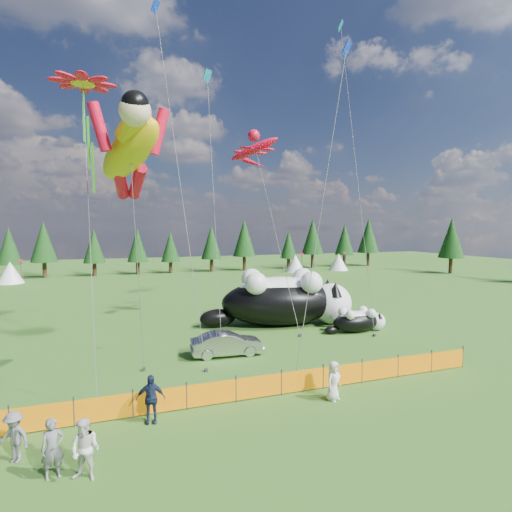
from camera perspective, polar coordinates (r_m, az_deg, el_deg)
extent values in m
plane|color=#0F3C0B|center=(20.19, -2.62, -16.43)|extent=(160.00, 160.00, 0.00)
cylinder|color=#262626|center=(16.79, -31.79, -19.37)|extent=(0.06, 0.06, 1.10)
cylinder|color=#262626|center=(16.50, -24.57, -19.56)|extent=(0.06, 0.06, 1.10)
cylinder|color=#262626|center=(16.44, -17.19, -19.46)|extent=(0.06, 0.06, 1.10)
cylinder|color=#262626|center=(16.63, -9.88, -19.06)|extent=(0.06, 0.06, 1.10)
cylinder|color=#262626|center=(17.05, -2.89, -18.40)|extent=(0.06, 0.06, 1.10)
cylinder|color=#262626|center=(17.69, 3.63, -17.56)|extent=(0.06, 0.06, 1.10)
cylinder|color=#262626|center=(18.52, 9.57, -16.59)|extent=(0.06, 0.06, 1.10)
cylinder|color=#262626|center=(19.52, 14.89, -15.57)|extent=(0.06, 0.06, 1.10)
cylinder|color=#262626|center=(20.67, 19.61, -14.55)|extent=(0.06, 0.06, 1.10)
cylinder|color=#262626|center=(21.94, 23.77, -13.57)|extent=(0.06, 0.06, 1.10)
cylinder|color=#262626|center=(23.32, 27.43, -12.63)|extent=(0.06, 0.06, 1.10)
cube|color=orange|center=(16.63, -28.21, -19.66)|extent=(2.00, 0.04, 0.90)
cube|color=orange|center=(16.46, -20.88, -19.71)|extent=(2.00, 0.04, 0.90)
cube|color=orange|center=(16.52, -13.51, -19.45)|extent=(2.00, 0.04, 0.90)
cube|color=orange|center=(16.83, -6.33, -18.92)|extent=(2.00, 0.04, 0.90)
cube|color=orange|center=(17.36, 0.44, -18.15)|extent=(2.00, 0.04, 0.90)
cube|color=orange|center=(18.10, 6.67, -17.23)|extent=(2.00, 0.04, 0.90)
cube|color=orange|center=(19.02, 12.30, -16.23)|extent=(2.00, 0.04, 0.90)
cube|color=orange|center=(20.10, 17.32, -15.19)|extent=(2.00, 0.04, 0.90)
cube|color=orange|center=(21.31, 21.75, -14.18)|extent=(2.00, 0.04, 0.90)
cube|color=orange|center=(22.63, 25.66, -13.21)|extent=(2.00, 0.04, 0.90)
ellipsoid|color=black|center=(29.16, 3.34, -6.62)|extent=(9.00, 5.56, 3.35)
ellipsoid|color=white|center=(29.02, 3.35, -5.00)|extent=(6.76, 4.04, 2.05)
sphere|color=white|center=(30.18, 10.69, -6.68)|extent=(2.98, 2.98, 2.98)
sphere|color=#E3586C|center=(30.60, 12.95, -6.57)|extent=(0.42, 0.42, 0.42)
ellipsoid|color=black|center=(28.86, -5.50, -8.82)|extent=(2.82, 1.81, 1.30)
cone|color=black|center=(29.15, 11.27, -4.70)|extent=(1.04, 1.04, 1.04)
cone|color=black|center=(30.82, 10.19, -4.21)|extent=(1.04, 1.04, 1.04)
sphere|color=white|center=(30.53, 6.69, -3.16)|extent=(1.56, 1.56, 1.56)
sphere|color=white|center=(28.22, 7.92, -3.76)|extent=(1.56, 1.56, 1.56)
sphere|color=white|center=(29.80, -0.61, -3.31)|extent=(1.56, 1.56, 1.56)
sphere|color=white|center=(27.43, 0.02, -3.95)|extent=(1.56, 1.56, 1.56)
ellipsoid|color=black|center=(28.28, 14.12, -9.13)|extent=(3.46, 1.70, 1.37)
ellipsoid|color=white|center=(28.20, 14.13, -8.45)|extent=(2.61, 1.22, 0.83)
sphere|color=white|center=(29.15, 16.81, -8.93)|extent=(1.21, 1.21, 1.21)
sphere|color=#E3586C|center=(29.45, 17.64, -8.82)|extent=(0.17, 0.17, 0.17)
ellipsoid|color=black|center=(27.47, 10.83, -10.36)|extent=(1.08, 0.56, 0.53)
cone|color=black|center=(28.76, 17.25, -8.13)|extent=(0.43, 0.43, 0.43)
cone|color=black|center=(29.34, 16.42, -7.87)|extent=(0.43, 0.43, 0.43)
sphere|color=white|center=(28.99, 15.03, -7.52)|extent=(0.64, 0.64, 0.64)
sphere|color=white|center=(28.18, 16.13, -7.87)|extent=(0.64, 0.64, 0.64)
sphere|color=white|center=(28.17, 12.29, -7.81)|extent=(0.64, 0.64, 0.64)
sphere|color=white|center=(27.34, 13.34, -8.18)|extent=(0.64, 0.64, 0.64)
imported|color=#B4B4B9|center=(22.65, -4.16, -12.39)|extent=(4.07, 1.66, 1.31)
imported|color=slate|center=(13.72, -27.06, -23.29)|extent=(0.70, 0.55, 1.70)
imported|color=silver|center=(13.26, -23.22, -24.09)|extent=(0.98, 0.84, 1.74)
imported|color=#16203D|center=(15.79, -14.82, -19.11)|extent=(1.12, 0.73, 1.76)
imported|color=slate|center=(15.05, -31.28, -21.23)|extent=(1.12, 0.98, 1.55)
imported|color=silver|center=(17.39, 11.01, -17.09)|extent=(0.94, 0.82, 1.61)
cylinder|color=#595959|center=(18.88, -16.59, -1.79)|extent=(0.03, 0.03, 10.42)
cube|color=#262626|center=(21.24, -15.73, -15.30)|extent=(0.15, 0.15, 0.16)
cylinder|color=#595959|center=(28.66, 2.71, 3.28)|extent=(0.03, 0.03, 14.82)
cube|color=#262626|center=(26.57, 6.28, -11.22)|extent=(0.15, 0.15, 0.16)
cylinder|color=#595959|center=(18.31, -22.69, 3.44)|extent=(0.03, 0.03, 14.41)
cube|color=#262626|center=(17.43, -21.70, -19.84)|extent=(0.15, 0.15, 0.16)
cube|color=#28921A|center=(21.03, -23.27, 14.78)|extent=(0.21, 0.21, 4.73)
cylinder|color=#595959|center=(21.68, -10.92, 11.13)|extent=(0.03, 0.03, 19.89)
cube|color=#262626|center=(20.52, -7.13, -15.87)|extent=(0.15, 0.15, 0.16)
cylinder|color=#595959|center=(29.52, 14.14, 12.02)|extent=(0.03, 0.03, 22.90)
cube|color=#262626|center=(27.57, 16.57, -10.81)|extent=(0.15, 0.15, 0.16)
cylinder|color=#595959|center=(18.80, 9.29, 6.37)|extent=(0.03, 0.03, 15.71)
cube|color=#262626|center=(18.99, 5.54, -17.54)|extent=(0.15, 0.15, 0.16)
cylinder|color=#595959|center=(27.11, -6.07, 8.46)|extent=(0.03, 0.03, 19.12)
cube|color=#262626|center=(24.87, -4.96, -12.28)|extent=(0.15, 0.15, 0.16)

